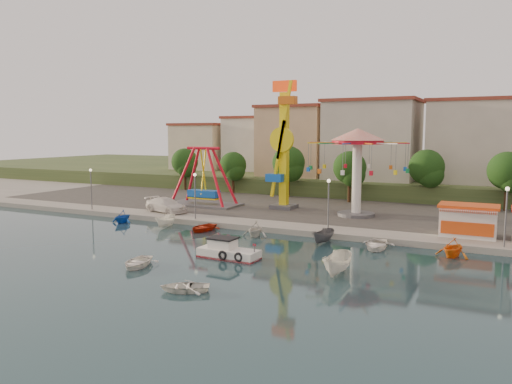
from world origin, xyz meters
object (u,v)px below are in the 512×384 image
Objects in this scene: pirate_ship_ride at (204,178)px; wave_swinger at (357,152)px; kamikaze_tower at (284,147)px; cabin_motorboat at (227,252)px; rowboat_a at (137,262)px; van at (166,205)px; skiff at (338,264)px.

wave_swinger reaches higher than pirate_ship_ride.
kamikaze_tower reaches higher than cabin_motorboat.
rowboat_a is 23.58m from van.
wave_swinger is (20.93, 0.80, 3.80)m from pirate_ship_ride.
van is (-12.23, 20.13, 1.11)m from rowboat_a.
skiff is (15.01, -24.59, -7.75)m from kamikaze_tower.
kamikaze_tower reaches higher than wave_swinger.
pirate_ship_ride reaches higher than rowboat_a.
wave_swinger is at bearing 79.11° from cabin_motorboat.
pirate_ship_ride is 29.57m from rowboat_a.
wave_swinger is 30.60m from rowboat_a.
pirate_ship_ride is 1.62× the size of van.
skiff is at bearing -3.53° from cabin_motorboat.
pirate_ship_ride is 27.07m from cabin_motorboat.
kamikaze_tower reaches higher than rowboat_a.
kamikaze_tower is (10.90, 2.26, 4.21)m from pirate_ship_ride.
skiff is 31.09m from van.
kamikaze_tower reaches higher than van.
pirate_ship_ride is 21.29m from wave_swinger.
cabin_motorboat reaches higher than rowboat_a.
van is at bearing -142.44° from kamikaze_tower.
pirate_ship_ride is 7.64m from van.
van is at bearing 149.37° from skiff.
skiff is at bearing -40.75° from pirate_ship_ride.
skiff is at bearing -58.60° from kamikaze_tower.
pirate_ship_ride is at bearing 96.98° from rowboat_a.
kamikaze_tower is at bearing 11.73° from pirate_ship_ride.
pirate_ship_ride is 2.72× the size of rowboat_a.
cabin_motorboat is at bearing -115.07° from van.
van is at bearing 141.34° from cabin_motorboat.
pirate_ship_ride is at bearing 128.28° from cabin_motorboat.
wave_swinger is 24.77m from skiff.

